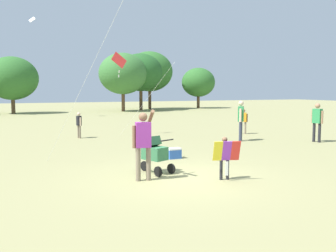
% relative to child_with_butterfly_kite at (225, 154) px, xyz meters
% --- Properties ---
extents(ground_plane, '(120.00, 120.00, 0.00)m').
position_rel_child_with_butterfly_kite_xyz_m(ground_plane, '(-1.02, 0.72, -0.67)').
color(ground_plane, '#938E5B').
extents(treeline_distant, '(44.07, 8.00, 6.74)m').
position_rel_child_with_butterfly_kite_xyz_m(treeline_distant, '(2.89, 31.99, 3.14)').
color(treeline_distant, brown).
rests_on(treeline_distant, ground).
extents(child_with_butterfly_kite, '(0.71, 0.46, 1.11)m').
position_rel_child_with_butterfly_kite_xyz_m(child_with_butterfly_kite, '(0.00, 0.00, 0.00)').
color(child_with_butterfly_kite, '#232328').
rests_on(child_with_butterfly_kite, ground).
extents(person_adult_flyer, '(0.61, 0.53, 1.81)m').
position_rel_child_with_butterfly_kite_xyz_m(person_adult_flyer, '(-1.92, 0.79, 0.37)').
color(person_adult_flyer, '#7F705B').
rests_on(person_adult_flyer, ground).
extents(stroller, '(0.79, 1.11, 1.03)m').
position_rel_child_with_butterfly_kite_xyz_m(stroller, '(-1.34, 1.48, -0.06)').
color(stroller, black).
rests_on(stroller, ground).
extents(kite_orange_delta, '(2.48, 2.32, 4.19)m').
position_rel_child_with_butterfly_kite_xyz_m(kite_orange_delta, '(0.42, 10.24, 2.96)').
color(kite_orange_delta, red).
rests_on(kite_orange_delta, ground).
extents(person_red_shirt, '(0.22, 0.39, 1.23)m').
position_rel_child_with_butterfly_kite_xyz_m(person_red_shirt, '(-1.74, 9.97, 0.06)').
color(person_red_shirt, '#7F705B').
rests_on(person_red_shirt, ground).
extents(person_sitting_far, '(0.30, 0.54, 1.71)m').
position_rel_child_with_butterfly_kite_xyz_m(person_sitting_far, '(7.51, 4.31, 0.34)').
color(person_sitting_far, '#232328').
rests_on(person_sitting_far, ground).
extents(person_couple_left, '(0.43, 0.47, 1.80)m').
position_rel_child_with_butterfly_kite_xyz_m(person_couple_left, '(4.69, 6.01, 0.39)').
color(person_couple_left, '#33384C').
rests_on(person_couple_left, ground).
extents(person_kid_running, '(0.36, 0.30, 1.30)m').
position_rel_child_with_butterfly_kite_xyz_m(person_kid_running, '(6.39, 8.18, 0.09)').
color(person_kid_running, '#7F705B').
rests_on(person_kid_running, ground).
extents(cooler_box, '(0.45, 0.33, 0.35)m').
position_rel_child_with_butterfly_kite_xyz_m(cooler_box, '(0.10, 3.29, -0.49)').
color(cooler_box, '#2D5BB7').
rests_on(cooler_box, ground).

